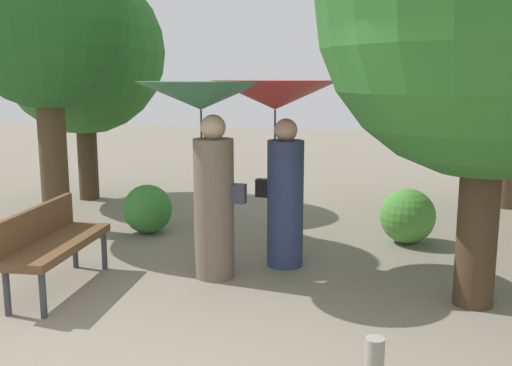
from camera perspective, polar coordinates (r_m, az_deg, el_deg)
name	(u,v)px	position (r m, az deg, el deg)	size (l,w,h in m)	color
person_left	(206,135)	(6.02, -4.91, 4.66)	(1.32, 1.32, 2.04)	#6B5B4C
person_right	(278,126)	(6.38, 2.17, 5.52)	(1.37, 1.37, 2.05)	navy
park_bench	(51,240)	(6.12, -19.31, -5.23)	(0.66, 1.55, 0.83)	#38383D
tree_near_left	(82,38)	(10.38, -16.60, 13.34)	(2.74, 2.74, 4.26)	#42301E
tree_mid_left	(44,6)	(8.38, -19.91, 15.86)	(2.23, 2.23, 4.40)	#4C3823
bush_path_left	(408,216)	(7.67, 14.52, -3.13)	(0.70, 0.70, 0.70)	#4C9338
bush_behind_bench	(148,209)	(8.04, -10.49, -2.50)	(0.66, 0.66, 0.66)	#387F33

